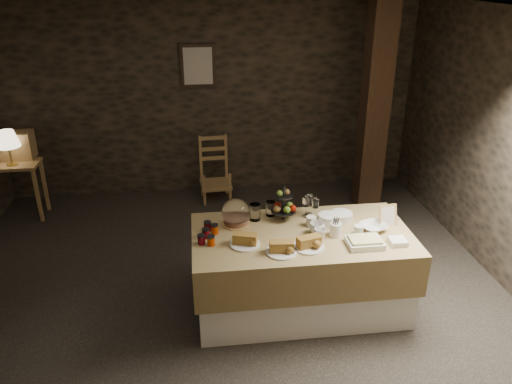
{
  "coord_description": "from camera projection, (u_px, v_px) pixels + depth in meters",
  "views": [
    {
      "loc": [
        -0.21,
        -4.11,
        2.93
      ],
      "look_at": [
        0.33,
        0.2,
        0.95
      ],
      "focal_mm": 35.0,
      "sensor_mm": 36.0,
      "label": 1
    }
  ],
  "objects": [
    {
      "name": "bowl",
      "position": [
        373.0,
        227.0,
        4.46
      ],
      "size": [
        0.29,
        0.29,
        0.06
      ],
      "primitive_type": "imported",
      "rotation": [
        0.0,
        0.0,
        0.32
      ],
      "color": "silver",
      "rests_on": "buffet_table"
    },
    {
      "name": "room_shell",
      "position": [
        222.0,
        140.0,
        4.3
      ],
      "size": [
        5.52,
        5.02,
        2.6
      ],
      "color": "black",
      "rests_on": "ground"
    },
    {
      "name": "storage_jar_a",
      "position": [
        255.0,
        212.0,
        4.62
      ],
      "size": [
        0.1,
        0.1,
        0.16
      ],
      "primitive_type": "cylinder",
      "color": "white",
      "rests_on": "buffet_table"
    },
    {
      "name": "menu_frame",
      "position": [
        388.0,
        216.0,
        4.51
      ],
      "size": [
        0.18,
        0.09,
        0.22
      ],
      "primitive_type": "cube",
      "rotation": [
        -0.24,
        0.0,
        0.14
      ],
      "color": "olive",
      "rests_on": "buffet_table"
    },
    {
      "name": "cutlery_holder",
      "position": [
        335.0,
        230.0,
        4.35
      ],
      "size": [
        0.1,
        0.1,
        0.12
      ],
      "primitive_type": "cylinder",
      "color": "silver",
      "rests_on": "buffet_table"
    },
    {
      "name": "storage_jar_b",
      "position": [
        271.0,
        209.0,
        4.71
      ],
      "size": [
        0.09,
        0.09,
        0.14
      ],
      "primitive_type": "cylinder",
      "color": "white",
      "rests_on": "buffet_table"
    },
    {
      "name": "framed_picture",
      "position": [
        198.0,
        66.0,
        6.43
      ],
      "size": [
        0.45,
        0.04,
        0.55
      ],
      "color": "black",
      "rests_on": "room_shell"
    },
    {
      "name": "timber_column",
      "position": [
        374.0,
        110.0,
        6.17
      ],
      "size": [
        0.3,
        0.3,
        2.6
      ],
      "primitive_type": "cube",
      "color": "black",
      "rests_on": "ground_plane"
    },
    {
      "name": "table_lamp",
      "position": [
        7.0,
        139.0,
        5.91
      ],
      "size": [
        0.29,
        0.29,
        0.43
      ],
      "color": "gold",
      "rests_on": "console_table"
    },
    {
      "name": "square_dish",
      "position": [
        398.0,
        241.0,
        4.24
      ],
      "size": [
        0.14,
        0.14,
        0.04
      ],
      "primitive_type": "cube",
      "color": "silver",
      "rests_on": "buffet_table"
    },
    {
      "name": "plate_stack_a",
      "position": [
        329.0,
        220.0,
        4.54
      ],
      "size": [
        0.19,
        0.19,
        0.1
      ],
      "primitive_type": "cylinder",
      "color": "silver",
      "rests_on": "buffet_table"
    },
    {
      "name": "bread_platter_left",
      "position": [
        245.0,
        241.0,
        4.22
      ],
      "size": [
        0.26,
        0.26,
        0.11
      ],
      "color": "silver",
      "rests_on": "buffet_table"
    },
    {
      "name": "mug_d",
      "position": [
        358.0,
        230.0,
        4.37
      ],
      "size": [
        0.08,
        0.08,
        0.09
      ],
      "primitive_type": "cylinder",
      "color": "silver",
      "rests_on": "buffet_table"
    },
    {
      "name": "chair",
      "position": [
        215.0,
        171.0,
        6.77
      ],
      "size": [
        0.43,
        0.41,
        0.67
      ],
      "rotation": [
        0.0,
        0.0,
        0.07
      ],
      "color": "olive",
      "rests_on": "ground_plane"
    },
    {
      "name": "cup_b",
      "position": [
        320.0,
        234.0,
        4.31
      ],
      "size": [
        0.13,
        0.13,
        0.1
      ],
      "primitive_type": "imported",
      "rotation": [
        0.0,
        0.0,
        0.28
      ],
      "color": "silver",
      "rests_on": "buffet_table"
    },
    {
      "name": "jam_jars",
      "position": [
        208.0,
        234.0,
        4.32
      ],
      "size": [
        0.18,
        0.32,
        0.07
      ],
      "color": "#5B0510",
      "rests_on": "buffet_table"
    },
    {
      "name": "ground_plane",
      "position": [
        226.0,
        289.0,
        4.95
      ],
      "size": [
        5.5,
        5.0,
        0.01
      ],
      "primitive_type": "cube",
      "color": "black",
      "rests_on": "ground"
    },
    {
      "name": "bread_platter_center",
      "position": [
        281.0,
        248.0,
        4.1
      ],
      "size": [
        0.26,
        0.26,
        0.11
      ],
      "color": "silver",
      "rests_on": "buffet_table"
    },
    {
      "name": "tart_dish",
      "position": [
        365.0,
        242.0,
        4.21
      ],
      "size": [
        0.3,
        0.22,
        0.07
      ],
      "color": "silver",
      "rests_on": "buffet_table"
    },
    {
      "name": "mug_c",
      "position": [
        311.0,
        221.0,
        4.52
      ],
      "size": [
        0.09,
        0.09,
        0.09
      ],
      "primitive_type": "cylinder",
      "color": "silver",
      "rests_on": "buffet_table"
    },
    {
      "name": "buffet_table",
      "position": [
        301.0,
        265.0,
        4.55
      ],
      "size": [
        1.94,
        1.03,
        0.77
      ],
      "color": "white",
      "rests_on": "ground_plane"
    },
    {
      "name": "cup_a",
      "position": [
        317.0,
        228.0,
        4.39
      ],
      "size": [
        0.17,
        0.17,
        0.11
      ],
      "primitive_type": "imported",
      "rotation": [
        0.0,
        0.0,
        0.32
      ],
      "color": "silver",
      "rests_on": "buffet_table"
    },
    {
      "name": "fruit_stand",
      "position": [
        284.0,
        207.0,
        4.6
      ],
      "size": [
        0.24,
        0.24,
        0.34
      ],
      "rotation": [
        0.0,
        0.0,
        0.31
      ],
      "color": "black",
      "rests_on": "buffet_table"
    },
    {
      "name": "wine_rack",
      "position": [
        16.0,
        145.0,
        6.18
      ],
      "size": [
        0.42,
        0.26,
        0.34
      ],
      "primitive_type": "cube",
      "color": "olive",
      "rests_on": "console_table"
    },
    {
      "name": "cake_dome",
      "position": [
        236.0,
        214.0,
        4.53
      ],
      "size": [
        0.26,
        0.26,
        0.26
      ],
      "color": "olive",
      "rests_on": "buffet_table"
    },
    {
      "name": "bread_platter_right",
      "position": [
        309.0,
        244.0,
        4.17
      ],
      "size": [
        0.26,
        0.26,
        0.11
      ],
      "color": "silver",
      "rests_on": "buffet_table"
    },
    {
      "name": "console_table",
      "position": [
        12.0,
        173.0,
        6.14
      ],
      "size": [
        0.68,
        0.39,
        0.73
      ],
      "color": "olive",
      "rests_on": "ground_plane"
    },
    {
      "name": "plate_stack_b",
      "position": [
        341.0,
        217.0,
        4.61
      ],
      "size": [
        0.2,
        0.2,
        0.08
      ],
      "primitive_type": "cylinder",
      "color": "silver",
      "rests_on": "buffet_table"
    }
  ]
}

